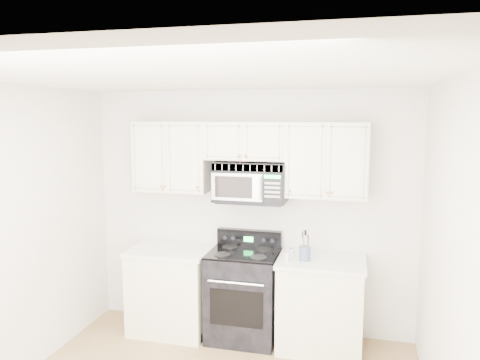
% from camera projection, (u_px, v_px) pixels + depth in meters
% --- Properties ---
extents(room, '(3.51, 3.51, 2.61)m').
position_uv_depth(room, '(196.00, 260.00, 3.38)').
color(room, '#A37D54').
rests_on(room, ground).
extents(base_cabinet_left, '(0.86, 0.65, 0.92)m').
position_uv_depth(base_cabinet_left, '(172.00, 292.00, 5.08)').
color(base_cabinet_left, beige).
rests_on(base_cabinet_left, ground).
extents(base_cabinet_right, '(0.86, 0.65, 0.92)m').
position_uv_depth(base_cabinet_right, '(320.00, 307.00, 4.70)').
color(base_cabinet_right, beige).
rests_on(base_cabinet_right, ground).
extents(range, '(0.71, 0.65, 1.11)m').
position_uv_depth(range, '(244.00, 294.00, 4.89)').
color(range, black).
rests_on(range, ground).
extents(upper_cabinets, '(2.44, 0.37, 0.75)m').
position_uv_depth(upper_cabinets, '(247.00, 155.00, 4.82)').
color(upper_cabinets, beige).
rests_on(upper_cabinets, ground).
extents(microwave, '(0.75, 0.42, 0.41)m').
position_uv_depth(microwave, '(250.00, 182.00, 4.82)').
color(microwave, black).
rests_on(microwave, ground).
extents(utensil_crock, '(0.11, 0.11, 0.30)m').
position_uv_depth(utensil_crock, '(305.00, 253.00, 4.59)').
color(utensil_crock, '#43597D').
rests_on(utensil_crock, base_cabinet_right).
extents(shaker_salt, '(0.04, 0.04, 0.10)m').
position_uv_depth(shaker_salt, '(292.00, 252.00, 4.69)').
color(shaker_salt, silver).
rests_on(shaker_salt, base_cabinet_right).
extents(shaker_pepper, '(0.05, 0.05, 0.11)m').
position_uv_depth(shaker_pepper, '(287.00, 256.00, 4.56)').
color(shaker_pepper, silver).
rests_on(shaker_pepper, base_cabinet_right).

